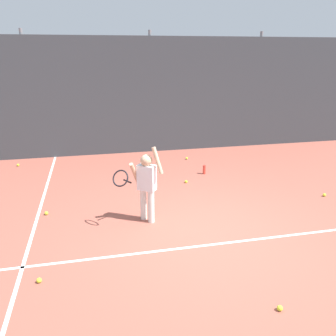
# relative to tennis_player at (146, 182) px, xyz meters

# --- Properties ---
(ground_plane) EXTENTS (20.00, 20.00, 0.00)m
(ground_plane) POSITION_rel_tennis_player_xyz_m (0.88, -0.64, -0.73)
(ground_plane) COLOR #9E5142
(court_line_baseline) EXTENTS (9.00, 0.05, 0.00)m
(court_line_baseline) POSITION_rel_tennis_player_xyz_m (0.88, -1.02, -0.72)
(court_line_baseline) COLOR white
(court_line_baseline) RESTS_ON ground
(court_line_sideline) EXTENTS (0.05, 9.00, 0.00)m
(court_line_sideline) POSITION_rel_tennis_player_xyz_m (-1.89, 0.36, -0.72)
(court_line_sideline) COLOR white
(court_line_sideline) RESTS_ON ground
(back_fence_windscreen) EXTENTS (13.47, 0.08, 3.23)m
(back_fence_windscreen) POSITION_rel_tennis_player_xyz_m (0.88, 4.44, 0.89)
(back_fence_windscreen) COLOR #383D42
(back_fence_windscreen) RESTS_ON ground
(fence_post_1) EXTENTS (0.09, 0.09, 3.38)m
(fence_post_1) POSITION_rel_tennis_player_xyz_m (-2.41, 4.50, 0.96)
(fence_post_1) COLOR slate
(fence_post_1) RESTS_ON ground
(fence_post_2) EXTENTS (0.09, 0.09, 3.38)m
(fence_post_2) POSITION_rel_tennis_player_xyz_m (0.88, 4.50, 0.96)
(fence_post_2) COLOR slate
(fence_post_2) RESTS_ON ground
(fence_post_3) EXTENTS (0.09, 0.09, 3.38)m
(fence_post_3) POSITION_rel_tennis_player_xyz_m (4.17, 4.50, 0.96)
(fence_post_3) COLOR slate
(fence_post_3) RESTS_ON ground
(tennis_player) EXTENTS (0.89, 0.52, 1.35)m
(tennis_player) POSITION_rel_tennis_player_xyz_m (0.00, 0.00, 0.00)
(tennis_player) COLOR silver
(tennis_player) RESTS_ON ground
(water_bottle) EXTENTS (0.07, 0.07, 0.22)m
(water_bottle) POSITION_rel_tennis_player_xyz_m (1.76, 2.14, -0.62)
(water_bottle) COLOR #D83F33
(water_bottle) RESTS_ON ground
(tennis_ball_0) EXTENTS (0.07, 0.07, 0.07)m
(tennis_ball_0) POSITION_rel_tennis_player_xyz_m (-1.74, 0.62, -0.69)
(tennis_ball_0) COLOR #CCE033
(tennis_ball_0) RESTS_ON ground
(tennis_ball_1) EXTENTS (0.07, 0.07, 0.07)m
(tennis_ball_1) POSITION_rel_tennis_player_xyz_m (1.66, 3.38, -0.69)
(tennis_ball_1) COLOR #CCE033
(tennis_ball_1) RESTS_ON ground
(tennis_ball_2) EXTENTS (0.07, 0.07, 0.07)m
(tennis_ball_2) POSITION_rel_tennis_player_xyz_m (3.73, 0.28, -0.69)
(tennis_ball_2) COLOR #CCE033
(tennis_ball_2) RESTS_ON ground
(tennis_ball_3) EXTENTS (0.07, 0.07, 0.07)m
(tennis_ball_3) POSITION_rel_tennis_player_xyz_m (-1.62, -1.42, -0.69)
(tennis_ball_3) COLOR #CCE033
(tennis_ball_3) RESTS_ON ground
(tennis_ball_4) EXTENTS (0.07, 0.07, 0.07)m
(tennis_ball_4) POSITION_rel_tennis_player_xyz_m (1.17, 1.64, -0.69)
(tennis_ball_4) COLOR #CCE033
(tennis_ball_4) RESTS_ON ground
(tennis_ball_6) EXTENTS (0.07, 0.07, 0.07)m
(tennis_ball_6) POSITION_rel_tennis_player_xyz_m (0.17, 1.54, -0.69)
(tennis_ball_6) COLOR #CCE033
(tennis_ball_6) RESTS_ON ground
(tennis_ball_7) EXTENTS (0.07, 0.07, 0.07)m
(tennis_ball_7) POSITION_rel_tennis_player_xyz_m (1.13, -2.55, -0.69)
(tennis_ball_7) COLOR #CCE033
(tennis_ball_7) RESTS_ON ground
(tennis_ball_8) EXTENTS (0.07, 0.07, 0.07)m
(tennis_ball_8) POSITION_rel_tennis_player_xyz_m (-2.77, 3.75, -0.69)
(tennis_ball_8) COLOR #CCE033
(tennis_ball_8) RESTS_ON ground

